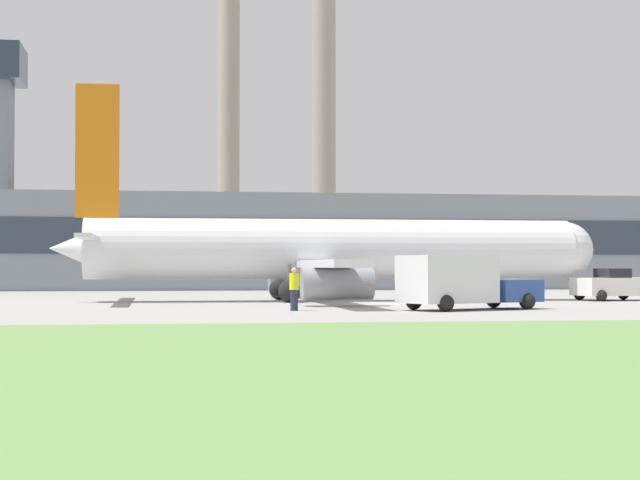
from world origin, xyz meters
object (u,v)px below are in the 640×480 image
object	(u,v)px
airplane	(325,251)
fuel_truck	(461,283)
pushback_tug	(613,286)
ground_crew_person	(294,289)

from	to	relation	value
airplane	fuel_truck	world-z (taller)	airplane
airplane	fuel_truck	xyz separation A→B (m)	(3.93, -12.34, -1.54)
pushback_tug	ground_crew_person	world-z (taller)	ground_crew_person
airplane	pushback_tug	xyz separation A→B (m)	(15.50, -1.55, -1.89)
fuel_truck	airplane	bearing A→B (deg)	107.65
airplane	pushback_tug	distance (m)	15.69
fuel_truck	ground_crew_person	xyz separation A→B (m)	(-7.11, 0.20, -0.23)
fuel_truck	ground_crew_person	bearing A→B (deg)	178.41
ground_crew_person	fuel_truck	bearing A→B (deg)	-1.59
airplane	ground_crew_person	size ratio (longest dim) A/B	16.28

